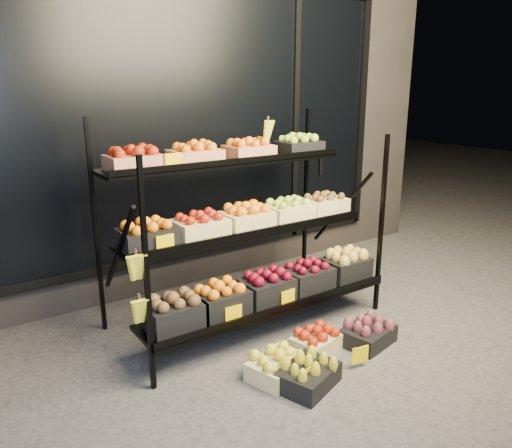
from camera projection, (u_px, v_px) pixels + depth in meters
ground at (296, 353)px, 3.62m from camera, size 24.00×24.00×0.00m
building at (143, 96)px, 5.19m from camera, size 6.00×2.08×3.50m
display_rack at (248, 230)px, 3.87m from camera, size 2.18×1.02×1.71m
tag_floor_a at (309, 381)px, 3.17m from camera, size 0.13×0.01×0.12m
tag_floor_b at (360, 360)px, 3.41m from camera, size 0.13×0.01×0.12m
floor_crate_left at (278, 365)px, 3.30m from camera, size 0.44×0.37×0.19m
floor_crate_midleft at (308, 373)px, 3.20m from camera, size 0.47×0.40×0.20m
floor_crate_midright at (317, 340)px, 3.63m from camera, size 0.38×0.31×0.18m
floor_crate_right at (368, 332)px, 3.72m from camera, size 0.43×0.35×0.20m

